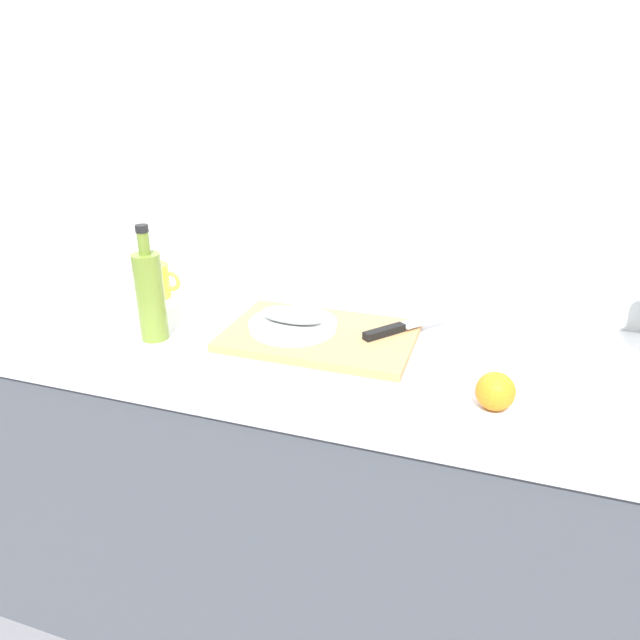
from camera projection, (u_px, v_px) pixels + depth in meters
The scene contains 10 objects.
ground_plane at pixel (350, 628), 1.64m from camera, with size 12.00×12.00×0.00m, color slate.
back_wall at pixel (395, 169), 1.42m from camera, with size 3.20×0.05×2.50m, color silver.
kitchen_counter at pixel (353, 505), 1.46m from camera, with size 2.00×0.60×0.90m.
cutting_board at pixel (320, 336), 1.32m from camera, with size 0.43×0.28×0.02m, color tan.
white_plate at pixel (293, 325), 1.33m from camera, with size 0.21×0.21×0.01m, color white.
fish_fillet at pixel (293, 315), 1.32m from camera, with size 0.16×0.07×0.04m, color #999E99.
chef_knife at pixel (402, 327), 1.32m from camera, with size 0.20×0.24×0.02m.
olive_oil_bottle at pixel (150, 294), 1.29m from camera, with size 0.06×0.06×0.27m.
coffee_mug_0 at pixel (157, 281), 1.56m from camera, with size 0.12×0.08×0.09m.
orange_1 at pixel (495, 391), 1.04m from camera, with size 0.07×0.07×0.07m, color orange.
Camera 1 is at (0.28, -1.11, 1.47)m, focal length 31.81 mm.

